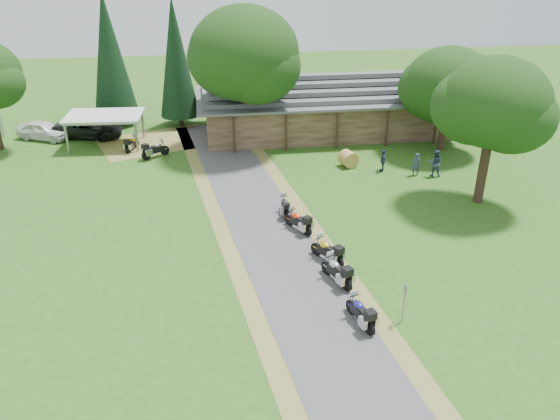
{
  "coord_description": "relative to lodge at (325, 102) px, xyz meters",
  "views": [
    {
      "loc": [
        -3.95,
        -20.09,
        14.85
      ],
      "look_at": [
        -0.32,
        6.14,
        1.6
      ],
      "focal_mm": 35.0,
      "sensor_mm": 36.0,
      "label": 1
    }
  ],
  "objects": [
    {
      "name": "oak_lodge_left",
      "position": [
        -6.95,
        -3.31,
        3.42
      ],
      "size": [
        8.12,
        8.12,
        11.73
      ],
      "primitive_type": null,
      "color": "#183710",
      "rests_on": "ground"
    },
    {
      "name": "oak_driveway",
      "position": [
        6.58,
        -15.19,
        2.67
      ],
      "size": [
        6.26,
        6.26,
        10.25
      ],
      "primitive_type": null,
      "color": "#183710",
      "rests_on": "ground"
    },
    {
      "name": "lodge",
      "position": [
        0.0,
        0.0,
        0.0
      ],
      "size": [
        21.4,
        9.4,
        4.9
      ],
      "primitive_type": null,
      "color": "#513829",
      "rests_on": "ground"
    },
    {
      "name": "motorcycle_row_e",
      "position": [
        -5.68,
        -15.35,
        -1.85
      ],
      "size": [
        0.59,
        1.77,
        1.21
      ],
      "primitive_type": null,
      "rotation": [
        0.0,
        0.0,
        1.58
      ],
      "color": "black",
      "rests_on": "ground"
    },
    {
      "name": "sign_post",
      "position": [
        -2.17,
        -26.14,
        -1.49
      ],
      "size": [
        0.34,
        0.06,
        1.92
      ],
      "primitive_type": null,
      "color": "gray",
      "rests_on": "ground"
    },
    {
      "name": "car_white_sedan",
      "position": [
        -23.25,
        0.91,
        -1.51
      ],
      "size": [
        4.52,
        6.13,
        1.88
      ],
      "primitive_type": "imported",
      "rotation": [
        0.0,
        0.0,
        1.14
      ],
      "color": "white",
      "rests_on": "ground"
    },
    {
      "name": "hay_bale",
      "position": [
        -0.03,
        -8.34,
        -1.87
      ],
      "size": [
        1.42,
        1.35,
        1.16
      ],
      "primitive_type": "cylinder",
      "rotation": [
        1.57,
        0.0,
        0.3
      ],
      "color": "olive",
      "rests_on": "ground"
    },
    {
      "name": "driveway",
      "position": [
        -6.5,
        -20.0,
        -2.45
      ],
      "size": [
        51.95,
        51.95,
        0.0
      ],
      "primitive_type": "plane",
      "rotation": [
        0.0,
        0.0,
        0.14
      ],
      "color": "#4D4D4F",
      "rests_on": "ground"
    },
    {
      "name": "carport",
      "position": [
        -17.89,
        -1.3,
        -1.19
      ],
      "size": [
        6.02,
        4.21,
        2.51
      ],
      "primitive_type": null,
      "rotation": [
        0.0,
        0.0,
        -0.06
      ],
      "color": "silver",
      "rests_on": "ground"
    },
    {
      "name": "cedar_near",
      "position": [
        -12.22,
        3.25,
        2.93
      ],
      "size": [
        3.37,
        3.37,
        10.76
      ],
      "primitive_type": "cone",
      "color": "black",
      "rests_on": "ground"
    },
    {
      "name": "oak_lodge_right",
      "position": [
        7.99,
        -5.94,
        1.61
      ],
      "size": [
        6.73,
        6.73,
        8.12
      ],
      "primitive_type": null,
      "color": "#183710",
      "rests_on": "ground"
    },
    {
      "name": "cedar_far",
      "position": [
        -17.75,
        4.33,
        3.15
      ],
      "size": [
        3.77,
        3.77,
        11.2
      ],
      "primitive_type": "cone",
      "color": "black",
      "rests_on": "ground"
    },
    {
      "name": "motorcycle_carport_b",
      "position": [
        -13.94,
        -4.58,
        -1.75
      ],
      "size": [
        2.06,
        1.73,
        1.4
      ],
      "primitive_type": null,
      "rotation": [
        0.0,
        0.0,
        0.61
      ],
      "color": "gray",
      "rests_on": "ground"
    },
    {
      "name": "person_a",
      "position": [
        4.2,
        -10.56,
        -1.5
      ],
      "size": [
        0.57,
        0.42,
        1.91
      ],
      "primitive_type": "imported",
      "rotation": [
        0.0,
        0.0,
        3.08
      ],
      "color": "#2F3B59",
      "rests_on": "ground"
    },
    {
      "name": "car_dark_suv",
      "position": [
        -19.73,
        0.98,
        -1.28
      ],
      "size": [
        3.91,
        6.52,
        2.33
      ],
      "primitive_type": "imported",
      "rotation": [
        0.0,
        0.0,
        1.34
      ],
      "color": "black",
      "rests_on": "ground"
    },
    {
      "name": "motorcycle_carport_a",
      "position": [
        -15.84,
        -2.74,
        -1.86
      ],
      "size": [
        1.23,
        1.8,
        1.18
      ],
      "primitive_type": null,
      "rotation": [
        0.0,
        0.0,
        1.14
      ],
      "color": "#C2B105",
      "rests_on": "ground"
    },
    {
      "name": "motorcycle_row_b",
      "position": [
        -4.27,
        -22.74,
        -1.75
      ],
      "size": [
        1.42,
        2.15,
        1.4
      ],
      "primitive_type": null,
      "rotation": [
        0.0,
        0.0,
        1.97
      ],
      "color": "#A5A8AD",
      "rests_on": "ground"
    },
    {
      "name": "person_c",
      "position": [
        2.15,
        -9.51,
        -1.51
      ],
      "size": [
        0.46,
        0.59,
        1.87
      ],
      "primitive_type": "imported",
      "rotation": [
        0.0,
        0.0,
        4.55
      ],
      "color": "#2F3B59",
      "rests_on": "ground"
    },
    {
      "name": "motorcycle_row_c",
      "position": [
        -4.32,
        -20.86,
        -1.75
      ],
      "size": [
        1.62,
        2.09,
        1.4
      ],
      "primitive_type": null,
      "rotation": [
        0.0,
        0.0,
        2.11
      ],
      "color": "gold",
      "rests_on": "ground"
    },
    {
      "name": "ground",
      "position": [
        -6.0,
        -24.0,
        -2.45
      ],
      "size": [
        120.0,
        120.0,
        0.0
      ],
      "primitive_type": "plane",
      "color": "#2C5417",
      "rests_on": "ground"
    },
    {
      "name": "motorcycle_row_a",
      "position": [
        -3.99,
        -25.96,
        -1.79
      ],
      "size": [
        1.13,
        2.03,
        1.32
      ],
      "primitive_type": null,
      "rotation": [
        0.0,
        0.0,
        1.84
      ],
      "color": "navy",
      "rests_on": "ground"
    },
    {
      "name": "person_b",
      "position": [
        5.45,
        -10.84,
        -1.33
      ],
      "size": [
        0.76,
        0.66,
        2.24
      ],
      "primitive_type": "imported",
      "rotation": [
        0.0,
        0.0,
        2.76
      ],
      "color": "#2F3B59",
      "rests_on": "ground"
    },
    {
      "name": "motorcycle_row_d",
      "position": [
        -5.23,
        -17.41,
        -1.78
      ],
      "size": [
        1.54,
        2.0,
        1.33
      ],
      "primitive_type": null,
      "rotation": [
        0.0,
        0.0,
        2.11
      ],
      "color": "red",
      "rests_on": "ground"
    }
  ]
}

